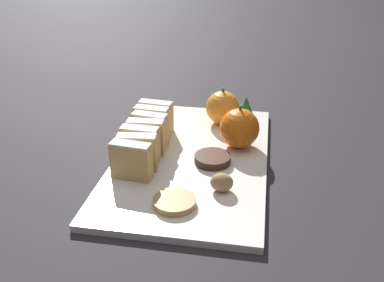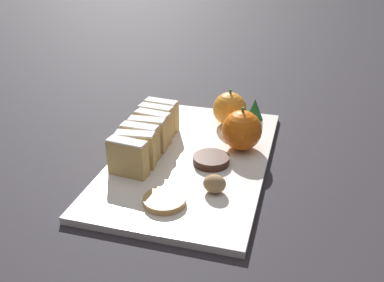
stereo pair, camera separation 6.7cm
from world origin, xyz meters
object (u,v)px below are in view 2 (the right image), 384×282
(orange_near, at_px, (242,130))
(chocolate_cookie, at_px, (211,160))
(orange_far, at_px, (230,109))
(walnut, at_px, (215,184))

(orange_near, relative_size, chocolate_cookie, 1.29)
(orange_far, relative_size, chocolate_cookie, 1.22)
(orange_far, height_order, walnut, orange_far)
(orange_far, relative_size, walnut, 2.15)
(orange_near, bearing_deg, orange_far, 112.84)
(orange_far, bearing_deg, walnut, -83.96)
(walnut, bearing_deg, orange_far, 96.04)
(walnut, relative_size, chocolate_cookie, 0.57)
(walnut, bearing_deg, orange_near, 84.52)
(walnut, height_order, chocolate_cookie, walnut)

